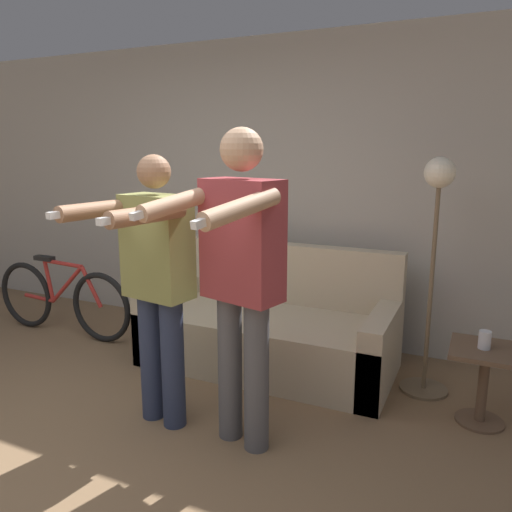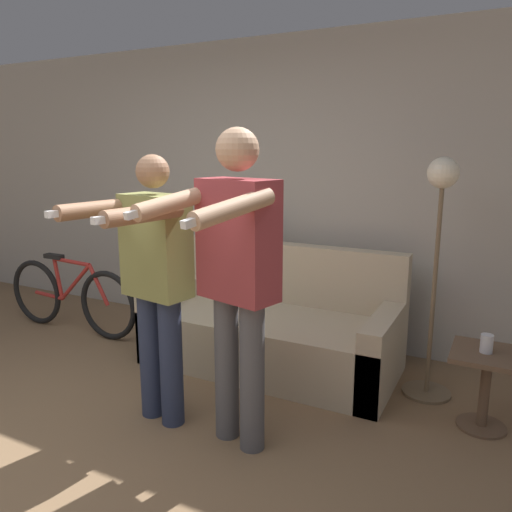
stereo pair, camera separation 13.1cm
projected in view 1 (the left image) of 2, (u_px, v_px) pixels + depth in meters
name	position (u px, v px, depth m)	size (l,w,h in m)	color
ground_plane	(33.00, 492.00, 2.48)	(16.00, 16.00, 0.00)	#846647
wall_back	(252.00, 191.00, 4.49)	(10.00, 0.05, 2.60)	#B7B2A8
couch	(270.00, 330.00, 3.91)	(1.91, 0.89, 0.91)	beige
person_left	(156.00, 276.00, 2.92)	(0.55, 0.73, 1.64)	#2D3856
person_right	(240.00, 270.00, 2.68)	(0.62, 0.76, 1.78)	#56565B
cat	(244.00, 231.00, 4.20)	(0.49, 0.12, 0.18)	#B7AD9E
floor_lamp	(435.00, 230.00, 3.28)	(0.33, 0.33, 1.62)	#756047
side_table	(484.00, 370.00, 3.04)	(0.42, 0.42, 0.49)	brown
cup	(485.00, 340.00, 3.00)	(0.07, 0.07, 0.11)	silver
bicycle	(62.00, 299.00, 4.53)	(1.54, 0.07, 0.72)	black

